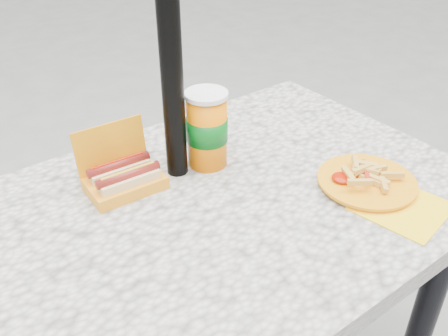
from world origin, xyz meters
TOP-DOWN VIEW (x-y plane):
  - picnic_table at (0.00, 0.00)m, footprint 1.20×0.80m
  - umbrella_pole at (0.00, 0.16)m, footprint 0.05×0.05m
  - hotdog_box at (-0.14, 0.17)m, footprint 0.18×0.13m
  - fries_plate at (0.32, -0.16)m, footprint 0.23×0.32m
  - soda_cup at (0.08, 0.15)m, footprint 0.10×0.10m

SIDE VIEW (x-z plane):
  - picnic_table at x=0.00m, z-range 0.27..1.02m
  - fries_plate at x=0.32m, z-range 0.74..0.78m
  - hotdog_box at x=-0.14m, z-range 0.71..0.85m
  - soda_cup at x=0.08m, z-range 0.75..0.94m
  - umbrella_pole at x=0.00m, z-range 0.00..2.20m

